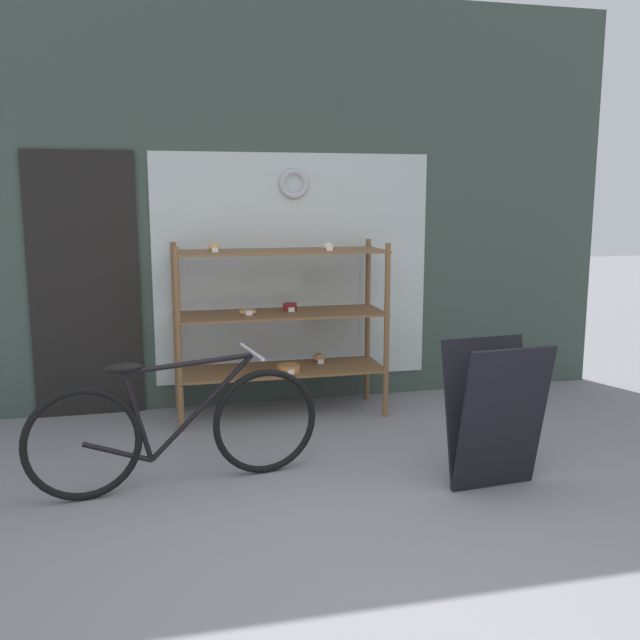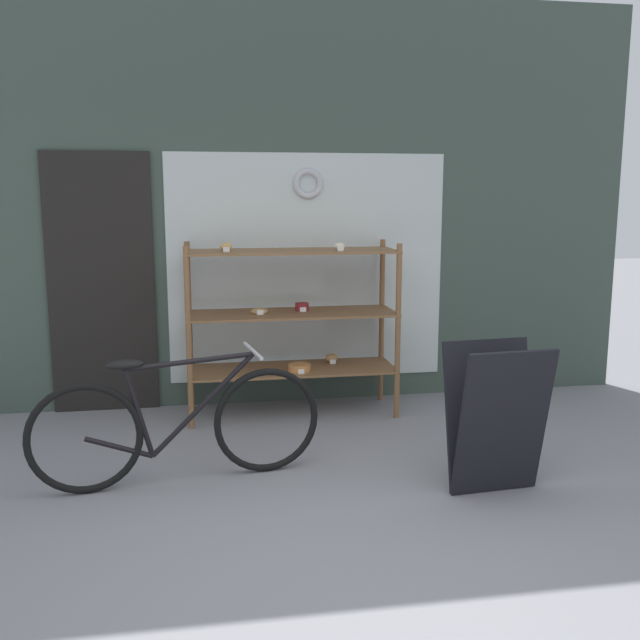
% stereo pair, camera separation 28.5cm
% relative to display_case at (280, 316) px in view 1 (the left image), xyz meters
% --- Properties ---
extents(ground_plane, '(30.00, 30.00, 0.00)m').
position_rel_display_case_xyz_m(ground_plane, '(-0.01, -2.59, -0.81)').
color(ground_plane, gray).
extents(storefront_facade, '(6.06, 0.13, 3.37)m').
position_rel_display_case_xyz_m(storefront_facade, '(-0.05, 0.41, 0.84)').
color(storefront_facade, '#3D4C42').
rests_on(storefront_facade, ground_plane).
extents(display_case, '(1.66, 0.55, 1.40)m').
position_rel_display_case_xyz_m(display_case, '(0.00, 0.00, 0.00)').
color(display_case, brown).
rests_on(display_case, ground_plane).
extents(bicycle, '(1.78, 0.46, 0.81)m').
position_rel_display_case_xyz_m(bicycle, '(-0.88, -1.28, -0.44)').
color(bicycle, black).
rests_on(bicycle, ground_plane).
extents(sandwich_board, '(0.58, 0.43, 0.89)m').
position_rel_display_case_xyz_m(sandwich_board, '(0.99, -1.74, -0.35)').
color(sandwich_board, black).
rests_on(sandwich_board, ground_plane).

